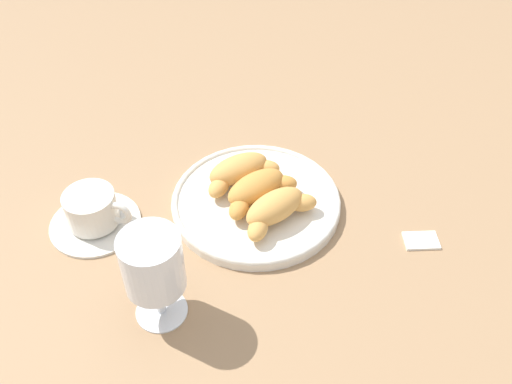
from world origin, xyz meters
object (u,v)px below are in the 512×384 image
at_px(pastry_plate, 256,201).
at_px(croissant_small, 257,189).
at_px(croissant_extra, 276,209).
at_px(coffee_cup_near, 93,213).
at_px(croissant_large, 240,171).
at_px(sugar_packet, 421,240).
at_px(juice_glass_left, 153,267).

distance_m(pastry_plate, croissant_small, 0.03).
distance_m(croissant_extra, coffee_cup_near, 0.27).
distance_m(croissant_large, sugar_packet, 0.29).
relative_size(coffee_cup_near, sugar_packet, 2.72).
bearing_deg(croissant_large, croissant_extra, 92.84).
xyz_separation_m(croissant_small, croissant_extra, (-0.00, 0.05, 0.00)).
height_order(pastry_plate, coffee_cup_near, coffee_cup_near).
height_order(pastry_plate, juice_glass_left, juice_glass_left).
bearing_deg(croissant_small, juice_glass_left, 26.27).
bearing_deg(croissant_small, pastry_plate, -82.72).
bearing_deg(coffee_cup_near, juice_glass_left, 96.55).
bearing_deg(coffee_cup_near, croissant_extra, 148.46).
bearing_deg(croissant_extra, sugar_packet, 141.38).
bearing_deg(croissant_extra, pastry_plate, -87.08).
xyz_separation_m(croissant_large, croissant_extra, (-0.00, 0.10, 0.00)).
height_order(croissant_large, croissant_extra, same).
relative_size(croissant_large, coffee_cup_near, 1.01).
xyz_separation_m(pastry_plate, juice_glass_left, (0.21, 0.11, 0.08)).
distance_m(pastry_plate, sugar_packet, 0.25).
relative_size(croissant_extra, coffee_cup_near, 1.00).
bearing_deg(juice_glass_left, sugar_packet, 167.66).
xyz_separation_m(pastry_plate, coffee_cup_near, (0.23, -0.09, 0.02)).
xyz_separation_m(croissant_small, sugar_packet, (-0.17, 0.18, -0.03)).
relative_size(croissant_small, croissant_extra, 1.00).
distance_m(croissant_small, juice_glass_left, 0.24).
bearing_deg(croissant_large, juice_glass_left, 36.69).
height_order(coffee_cup_near, juice_glass_left, juice_glass_left).
height_order(pastry_plate, croissant_large, croissant_large).
height_order(croissant_small, croissant_extra, same).
relative_size(pastry_plate, coffee_cup_near, 1.93).
xyz_separation_m(croissant_small, juice_glass_left, (0.21, 0.10, 0.05)).
xyz_separation_m(croissant_extra, coffee_cup_near, (0.23, -0.14, -0.01)).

